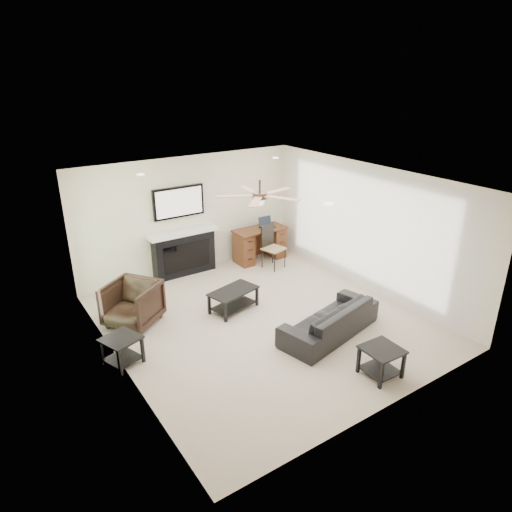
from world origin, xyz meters
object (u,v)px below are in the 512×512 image
Objects in this scene: armchair at (132,304)px; sofa at (330,319)px; fireplace_unit at (183,232)px; coffee_table at (234,300)px; desk at (260,244)px.

sofa is at bearing 15.18° from armchair.
fireplace_unit reaches higher than armchair.
sofa is 1.00× the size of fireplace_unit.
coffee_table is at bearing -72.98° from sofa.
sofa is 2.26× the size of armchair.
desk is (3.45, 1.17, -0.00)m from armchair.
coffee_table is 0.47× the size of fireplace_unit.
fireplace_unit is 1.90m from desk.
coffee_table is 2.46m from desk.
fireplace_unit reaches higher than sofa.
armchair is 1.80m from coffee_table.
desk is at bearing 73.46° from armchair.
sofa is 3.43m from desk.
armchair is at bearing 147.99° from coffee_table.
armchair is 3.65m from desk.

